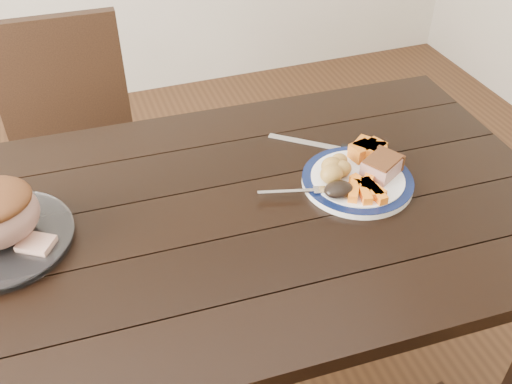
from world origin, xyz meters
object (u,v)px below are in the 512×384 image
object	(u,v)px
chair_far	(74,146)
pork_slice	(382,167)
serving_platter	(1,241)
carving_knife	(349,149)
dinner_plate	(357,181)
fork	(301,191)
dining_table	(222,240)

from	to	relation	value
chair_far	pork_slice	world-z (taller)	chair_far
serving_platter	carving_knife	world-z (taller)	serving_platter
carving_knife	dinner_plate	bearing A→B (deg)	-69.43
pork_slice	carving_knife	size ratio (longest dim) A/B	0.34
chair_far	serving_platter	world-z (taller)	chair_far
chair_far	fork	size ratio (longest dim) A/B	5.29
dining_table	carving_knife	world-z (taller)	carving_knife
dining_table	carving_knife	xyz separation A→B (m)	(0.39, 0.12, 0.10)
pork_slice	fork	size ratio (longest dim) A/B	0.50
serving_platter	carving_knife	size ratio (longest dim) A/B	1.16
dining_table	serving_platter	size ratio (longest dim) A/B	5.37
serving_platter	carving_knife	xyz separation A→B (m)	(0.87, 0.06, -0.00)
dinner_plate	carving_knife	distance (m)	0.14
serving_platter	fork	size ratio (longest dim) A/B	1.73
pork_slice	carving_knife	distance (m)	0.14
dining_table	chair_far	size ratio (longest dim) A/B	1.76
dinner_plate	serving_platter	xyz separation A→B (m)	(-0.82, 0.07, 0.00)
dinner_plate	serving_platter	size ratio (longest dim) A/B	0.89
dinner_plate	chair_far	bearing A→B (deg)	130.68
dining_table	chair_far	xyz separation A→B (m)	(-0.30, 0.74, -0.13)
chair_far	serving_platter	size ratio (longest dim) A/B	3.06
serving_platter	pork_slice	distance (m)	0.89
chair_far	carving_knife	bearing A→B (deg)	139.64
chair_far	pork_slice	distance (m)	1.07
dinner_plate	fork	distance (m)	0.15
dinner_plate	serving_platter	world-z (taller)	serving_platter
chair_far	fork	xyz separation A→B (m)	(0.49, -0.76, 0.25)
dining_table	carving_knife	bearing A→B (deg)	16.85
chair_far	fork	bearing A→B (deg)	124.84
chair_far	fork	world-z (taller)	chair_far
dining_table	serving_platter	xyz separation A→B (m)	(-0.48, 0.05, 0.10)
dining_table	dinner_plate	xyz separation A→B (m)	(0.34, -0.01, 0.10)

